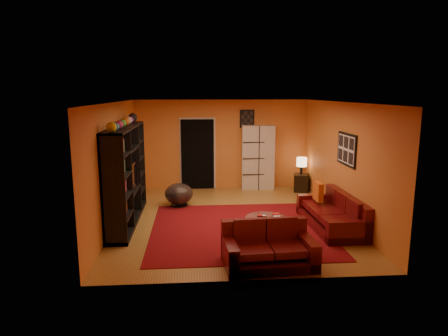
{
  "coord_description": "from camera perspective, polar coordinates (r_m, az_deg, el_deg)",
  "views": [
    {
      "loc": [
        -0.81,
        -8.58,
        2.82
      ],
      "look_at": [
        -0.14,
        0.1,
        1.15
      ],
      "focal_mm": 32.0,
      "sensor_mm": 36.0,
      "label": 1
    }
  ],
  "objects": [
    {
      "name": "ceiling",
      "position": [
        8.63,
        1.01,
        9.38
      ],
      "size": [
        6.0,
        6.0,
        0.0
      ],
      "primitive_type": "plane",
      "rotation": [
        3.14,
        0.0,
        0.0
      ],
      "color": "white",
      "rests_on": "wall_back"
    },
    {
      "name": "doorway",
      "position": [
        11.68,
        -3.8,
        1.95
      ],
      "size": [
        0.95,
        0.1,
        2.04
      ],
      "primitive_type": "cube",
      "color": "black",
      "rests_on": "floor"
    },
    {
      "name": "wall_front",
      "position": [
        5.84,
        3.73,
        -4.24
      ],
      "size": [
        6.0,
        0.0,
        6.0
      ],
      "primitive_type": "plane",
      "rotation": [
        -1.57,
        0.0,
        0.0
      ],
      "color": "orange",
      "rests_on": "floor"
    },
    {
      "name": "wall_art_right",
      "position": [
        9.0,
        17.12,
        2.57
      ],
      "size": [
        0.03,
        1.0,
        0.7
      ],
      "primitive_type": "cube",
      "color": "black",
      "rests_on": "wall_right"
    },
    {
      "name": "wall_art_back",
      "position": [
        11.69,
        3.31,
        7.04
      ],
      "size": [
        0.42,
        0.03,
        0.52
      ],
      "primitive_type": "cube",
      "color": "black",
      "rests_on": "wall_back"
    },
    {
      "name": "entertainment_unit",
      "position": [
        8.89,
        -13.79,
        -0.96
      ],
      "size": [
        0.45,
        3.0,
        2.1
      ],
      "primitive_type": "cube",
      "color": "black",
      "rests_on": "floor"
    },
    {
      "name": "wall_left",
      "position": [
        8.88,
        -15.3,
        0.6
      ],
      "size": [
        0.0,
        6.0,
        6.0
      ],
      "primitive_type": "plane",
      "rotation": [
        1.57,
        0.0,
        1.57
      ],
      "color": "orange",
      "rests_on": "floor"
    },
    {
      "name": "table_lamp",
      "position": [
        11.55,
        11.04,
        0.79
      ],
      "size": [
        0.29,
        0.29,
        0.49
      ],
      "color": "black",
      "rests_on": "side_table"
    },
    {
      "name": "storage_cabinet",
      "position": [
        11.69,
        4.86,
        1.52
      ],
      "size": [
        0.96,
        0.47,
        1.87
      ],
      "primitive_type": "cube",
      "rotation": [
        0.0,
        0.0,
        -0.06
      ],
      "color": "beige",
      "rests_on": "floor"
    },
    {
      "name": "floor",
      "position": [
        9.07,
        0.96,
        -7.27
      ],
      "size": [
        6.0,
        6.0,
        0.0
      ],
      "primitive_type": "plane",
      "color": "olive",
      "rests_on": "ground"
    },
    {
      "name": "rug",
      "position": [
        8.42,
        2.09,
        -8.68
      ],
      "size": [
        3.6,
        3.6,
        0.01
      ],
      "primitive_type": "cube",
      "color": "#5D0A11",
      "rests_on": "floor"
    },
    {
      "name": "sofa",
      "position": [
        8.77,
        15.53,
        -6.36
      ],
      "size": [
        0.92,
        2.15,
        0.85
      ],
      "rotation": [
        0.0,
        0.0,
        0.02
      ],
      "color": "#49090C",
      "rests_on": "rug"
    },
    {
      "name": "wall_right",
      "position": [
        9.32,
        16.47,
        1.01
      ],
      "size": [
        0.0,
        6.0,
        6.0
      ],
      "primitive_type": "plane",
      "rotation": [
        1.57,
        0.0,
        -1.57
      ],
      "color": "orange",
      "rests_on": "floor"
    },
    {
      "name": "loveseat",
      "position": [
        6.77,
        6.25,
        -11.19
      ],
      "size": [
        1.53,
        0.98,
        0.85
      ],
      "rotation": [
        0.0,
        0.0,
        1.64
      ],
      "color": "#49090C",
      "rests_on": "rug"
    },
    {
      "name": "coffee_table",
      "position": [
        7.86,
        6.07,
        -7.37
      ],
      "size": [
        0.82,
        0.82,
        0.41
      ],
      "rotation": [
        0.0,
        0.0,
        0.07
      ],
      "color": "silver",
      "rests_on": "floor"
    },
    {
      "name": "throw_pillow",
      "position": [
        9.16,
        13.31,
        -3.29
      ],
      "size": [
        0.12,
        0.42,
        0.42
      ],
      "primitive_type": "cube",
      "color": "#D55B17",
      "rests_on": "sofa"
    },
    {
      "name": "wall_back",
      "position": [
        11.71,
        -0.39,
        3.38
      ],
      "size": [
        6.0,
        0.0,
        6.0
      ],
      "primitive_type": "plane",
      "rotation": [
        1.57,
        0.0,
        0.0
      ],
      "color": "orange",
      "rests_on": "floor"
    },
    {
      "name": "tv",
      "position": [
        8.86,
        -13.49,
        -1.22
      ],
      "size": [
        1.02,
        0.13,
        0.59
      ],
      "primitive_type": "imported",
      "rotation": [
        0.0,
        0.0,
        1.57
      ],
      "color": "black",
      "rests_on": "entertainment_unit"
    },
    {
      "name": "side_table",
      "position": [
        11.67,
        10.94,
        -2.09
      ],
      "size": [
        0.48,
        0.48,
        0.5
      ],
      "primitive_type": "cube",
      "rotation": [
        0.0,
        0.0,
        -0.24
      ],
      "color": "black",
      "rests_on": "floor"
    },
    {
      "name": "bowl_chair",
      "position": [
        10.04,
        -6.46,
        -3.71
      ],
      "size": [
        0.71,
        0.71,
        0.58
      ],
      "color": "black",
      "rests_on": "floor"
    }
  ]
}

